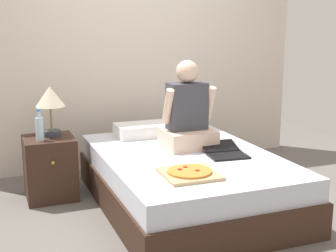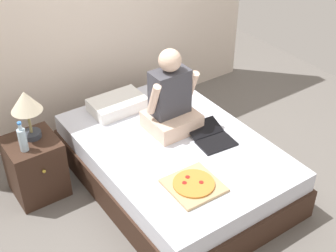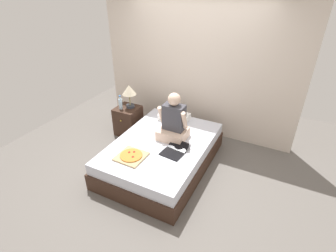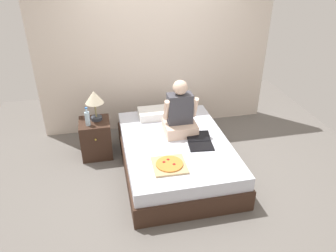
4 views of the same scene
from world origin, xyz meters
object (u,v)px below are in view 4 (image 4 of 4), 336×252
water_bottle (87,118)px  laptop (200,143)px  lamp_on_left_nightstand (94,99)px  bed (176,155)px  pizza_box (169,165)px  person_seated (180,114)px  nightstand_left (96,138)px

water_bottle → laptop: 1.61m
lamp_on_left_nightstand → bed: bearing=-32.2°
pizza_box → water_bottle: bearing=131.5°
lamp_on_left_nightstand → pizza_box: size_ratio=1.10×
water_bottle → person_seated: 1.30m
nightstand_left → laptop: bearing=-29.1°
bed → nightstand_left: nightstand_left is taller
bed → pizza_box: (-0.21, -0.55, 0.25)m
laptop → bed: bearing=151.5°
lamp_on_left_nightstand → water_bottle: lamp_on_left_nightstand is taller
water_bottle → pizza_box: bearing=-48.5°
nightstand_left → pizza_box: nightstand_left is taller
water_bottle → lamp_on_left_nightstand: bearing=49.4°
nightstand_left → water_bottle: water_bottle is taller
nightstand_left → laptop: 1.58m
water_bottle → person_seated: bearing=-13.6°
nightstand_left → water_bottle: size_ratio=2.04×
laptop → pizza_box: size_ratio=1.09×
bed → person_seated: bearing=63.3°
water_bottle → laptop: bearing=-24.9°
lamp_on_left_nightstand → laptop: (1.33, -0.81, -0.41)m
lamp_on_left_nightstand → water_bottle: bearing=-130.6°
laptop → pizza_box: 0.64m
nightstand_left → person_seated: 1.33m
bed → nightstand_left: (-1.07, 0.60, 0.05)m
person_seated → laptop: bearing=-62.6°
bed → lamp_on_left_nightstand: bearing=147.8°
bed → nightstand_left: bearing=150.7°
bed → lamp_on_left_nightstand: lamp_on_left_nightstand is taller
laptop → person_seated: bearing=117.4°
nightstand_left → water_bottle: 0.41m
nightstand_left → person_seated: (1.18, -0.39, 0.47)m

